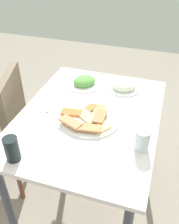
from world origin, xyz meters
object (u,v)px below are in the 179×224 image
Objects in this scene: spoon at (45,102)px; fork at (50,103)px; drinking_glass at (142,140)px; soda_can at (12,149)px; salad_plate_greens at (124,86)px; pide_platter at (89,118)px; paper_napkin at (47,103)px; dining_chair at (2,127)px; salad_plate_rice at (84,82)px; dining_table at (89,128)px.

fork is at bearing -102.82° from spoon.
soda_can is at bearing 114.41° from drinking_glass.
drinking_glass is at bearing -121.52° from spoon.
soda_can reaches higher than salad_plate_greens.
salad_plate_greens is (0.38, -0.12, 0.01)m from pide_platter.
pide_platter is 0.30m from paper_napkin.
soda_can is 0.64× the size of spoon.
dining_chair reaches higher than paper_napkin.
pide_platter is at bearing -118.27° from fork.
pide_platter is (-0.04, -0.65, 0.26)m from dining_chair.
salad_plate_rice reaches higher than fork.
dining_chair is 8.61× the size of drinking_glass.
drinking_glass is at bearing -65.59° from soda_can.
salad_plate_greens reaches higher than spoon.
salad_plate_greens is 1.20× the size of fork.
salad_plate_greens is 1.91× the size of paper_napkin.
dining_chair is (-0.00, 0.64, -0.15)m from dining_table.
fork is at bearing -90.00° from paper_napkin.
drinking_glass reaches higher than spoon.
dining_chair is 8.31× the size of paper_napkin.
soda_can is 0.46m from spoon.
fork is at bearing 128.86° from salad_plate_greens.
dining_table is 0.29m from paper_napkin.
salad_plate_greens is 0.52m from spoon.
dining_chair is 0.46m from fork.
soda_can is 1.14× the size of drinking_glass.
salad_plate_greens is 1.74× the size of soda_can.
drinking_glass reaches higher than salad_plate_rice.
salad_plate_rice is 0.32m from spoon.
soda_can reaches higher than fork.
salad_plate_rice is 1.27× the size of fork.
fork reaches higher than paper_napkin.
pide_platter is at bearing -31.87° from soda_can.
dining_chair is 0.88m from salad_plate_greens.
dining_chair is 0.65m from salad_plate_rice.
drinking_glass is at bearing -100.61° from dining_chair.
salad_plate_rice is at bearing -36.75° from fork.
dining_chair reaches higher than dining_table.
fork is (0.03, -0.38, 0.26)m from dining_chair.
soda_can is (-0.76, 0.35, 0.04)m from salad_plate_greens.
fork is (0.07, 0.27, -0.01)m from pide_platter.
pide_platter is at bearing -157.49° from salad_plate_rice.
dining_chair is 4.12× the size of salad_plate_rice.
fork reaches higher than dining_table.
paper_napkin reaches higher than dining_table.
pide_platter is (-0.05, -0.01, 0.11)m from dining_table.
salad_plate_rice is 0.31m from paper_napkin.
soda_can reaches higher than drinking_glass.
salad_plate_rice is at bearing 42.82° from drinking_glass.
salad_plate_rice reaches higher than spoon.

